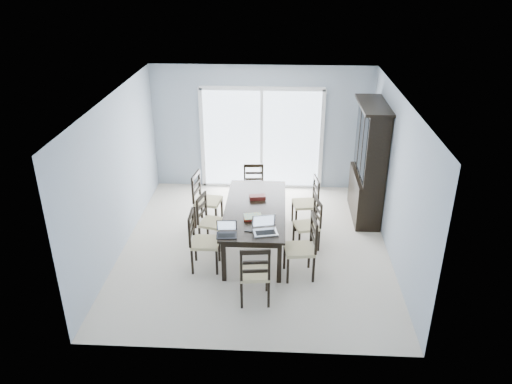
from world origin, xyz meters
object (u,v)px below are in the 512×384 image
(china_hutch, at_px, (369,164))
(chair_right_mid, at_px, (312,219))
(dining_table, at_px, (255,212))
(chair_left_near, at_px, (199,235))
(chair_right_far, at_px, (310,197))
(laptop_silver, at_px, (265,230))
(chair_left_far, at_px, (203,194))
(chair_end_near, at_px, (255,269))
(cell_phone, at_px, (248,231))
(chair_left_mid, at_px, (208,215))
(chair_right_near, at_px, (306,241))
(chair_end_far, at_px, (254,183))
(game_box, at_px, (257,197))
(laptop_dark, at_px, (226,233))
(hot_tub, at_px, (226,148))

(china_hutch, relative_size, chair_right_mid, 2.18)
(dining_table, bearing_deg, chair_left_near, -141.58)
(chair_right_mid, height_order, chair_right_far, chair_right_far)
(dining_table, relative_size, laptop_silver, 5.44)
(chair_left_far, height_order, laptop_silver, chair_left_far)
(dining_table, relative_size, chair_right_mid, 2.18)
(chair_end_near, height_order, cell_phone, chair_end_near)
(chair_left_mid, xyz_separation_m, laptop_silver, (1.01, -0.87, 0.25))
(chair_right_near, bearing_deg, chair_left_far, 41.93)
(china_hutch, height_order, chair_right_near, china_hutch)
(chair_left_far, relative_size, laptop_silver, 2.89)
(dining_table, height_order, chair_right_far, chair_right_far)
(chair_left_near, bearing_deg, chair_end_near, 45.29)
(chair_end_far, relative_size, game_box, 3.79)
(chair_right_far, relative_size, laptop_dark, 3.43)
(chair_left_far, bearing_deg, china_hutch, 107.58)
(chair_left_near, bearing_deg, laptop_silver, 80.35)
(china_hutch, height_order, cell_phone, china_hutch)
(chair_right_near, xyz_separation_m, game_box, (-0.80, 1.12, 0.17))
(chair_left_mid, height_order, hot_tub, chair_left_mid)
(laptop_dark, relative_size, cell_phone, 2.79)
(china_hutch, bearing_deg, hot_tub, 142.00)
(chair_end_near, bearing_deg, chair_left_mid, 113.03)
(china_hutch, bearing_deg, game_box, -155.25)
(cell_phone, bearing_deg, chair_end_far, 104.65)
(laptop_silver, xyz_separation_m, game_box, (-0.18, 1.15, -0.03))
(chair_right_far, relative_size, hot_tub, 0.52)
(chair_end_near, bearing_deg, chair_right_near, 39.28)
(dining_table, height_order, chair_left_far, chair_left_far)
(chair_right_far, distance_m, chair_end_far, 1.24)
(chair_end_near, bearing_deg, china_hutch, 49.09)
(china_hutch, xyz_separation_m, chair_left_far, (-3.02, -0.48, -0.45))
(chair_right_near, relative_size, hot_tub, 0.55)
(chair_left_far, height_order, chair_end_near, chair_left_far)
(laptop_dark, bearing_deg, dining_table, 63.82)
(chair_right_near, relative_size, laptop_silver, 2.87)
(chair_right_far, relative_size, cell_phone, 9.59)
(cell_phone, bearing_deg, laptop_dark, -140.03)
(chair_right_far, bearing_deg, chair_left_near, 120.36)
(chair_right_far, distance_m, laptop_silver, 1.81)
(chair_left_near, bearing_deg, chair_right_mid, 110.93)
(dining_table, bearing_deg, laptop_dark, -111.89)
(china_hutch, distance_m, chair_left_mid, 3.12)
(chair_right_far, height_order, cell_phone, chair_right_far)
(laptop_dark, height_order, hot_tub, laptop_dark)
(china_hutch, distance_m, laptop_silver, 2.77)
(chair_left_mid, bearing_deg, hot_tub, -165.32)
(chair_left_mid, bearing_deg, laptop_silver, 62.86)
(chair_right_mid, bearing_deg, china_hutch, -56.99)
(chair_left_far, bearing_deg, chair_right_near, 57.79)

